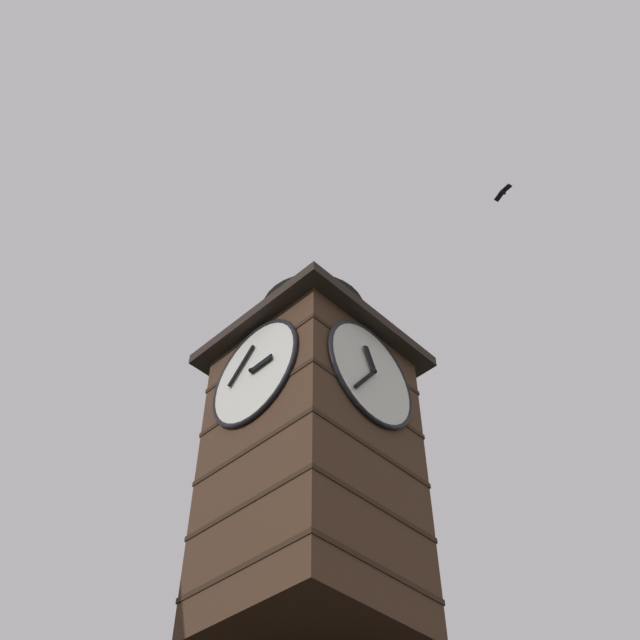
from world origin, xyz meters
name	(u,v)px	position (x,y,z in m)	size (l,w,h in m)	color
clock_tower	(312,439)	(2.29, 0.25, 11.99)	(3.93, 3.93, 9.65)	#4C3323
flying_bird_high	(503,192)	(-1.96, 3.93, 21.52)	(0.32, 0.68, 0.12)	black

